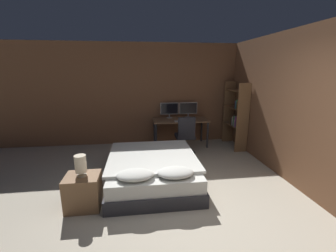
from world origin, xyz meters
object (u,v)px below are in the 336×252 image
(monitor_left, at_px, (169,109))
(nightstand, at_px, (83,192))
(computer_mouse, at_px, (193,120))
(monitor_right, at_px, (188,109))
(bookshelf, at_px, (237,113))
(bedside_lamp, at_px, (81,164))
(keyboard, at_px, (182,121))
(office_chair, at_px, (185,140))
(bed, at_px, (153,170))
(desk, at_px, (180,123))

(monitor_left, bearing_deg, nightstand, -120.56)
(nightstand, bearing_deg, computer_mouse, 46.95)
(nightstand, relative_size, computer_mouse, 7.28)
(monitor_right, relative_size, bookshelf, 0.29)
(monitor_right, relative_size, computer_mouse, 7.07)
(nightstand, relative_size, bedside_lamp, 1.61)
(monitor_left, distance_m, bookshelf, 1.78)
(nightstand, bearing_deg, keyboard, 50.81)
(bedside_lamp, height_order, keyboard, bedside_lamp)
(office_chair, xyz_separation_m, bookshelf, (1.43, 0.37, 0.53))
(bed, xyz_separation_m, bedside_lamp, (-1.07, -0.63, 0.44))
(bookshelf, bearing_deg, bedside_lamp, -146.08)
(bed, distance_m, bookshelf, 2.88)
(bedside_lamp, xyz_separation_m, office_chair, (1.93, 1.89, -0.31))
(keyboard, bearing_deg, office_chair, -91.78)
(bedside_lamp, relative_size, bookshelf, 0.19)
(keyboard, distance_m, office_chair, 0.60)
(computer_mouse, bearing_deg, desk, 140.99)
(monitor_left, xyz_separation_m, office_chair, (0.25, -0.96, -0.58))
(computer_mouse, bearing_deg, keyboard, 180.00)
(monitor_left, bearing_deg, keyboard, -60.47)
(monitor_right, bearing_deg, bedside_lamp, -127.77)
(office_chair, bearing_deg, bed, -124.24)
(bookshelf, bearing_deg, keyboard, 174.81)
(keyboard, bearing_deg, computer_mouse, 0.00)
(bedside_lamp, bearing_deg, monitor_right, 52.23)
(desk, xyz_separation_m, computer_mouse, (0.28, -0.23, 0.10))
(bed, distance_m, office_chair, 1.53)
(monitor_left, bearing_deg, bookshelf, -19.46)
(bed, distance_m, monitor_left, 2.41)
(computer_mouse, bearing_deg, bed, -123.41)
(office_chair, distance_m, bookshelf, 1.57)
(nightstand, bearing_deg, bed, 30.51)
(keyboard, height_order, computer_mouse, computer_mouse)
(nightstand, distance_m, desk, 3.28)
(bed, xyz_separation_m, monitor_left, (0.61, 2.22, 0.71))
(nightstand, xyz_separation_m, bookshelf, (3.36, 2.26, 0.66))
(computer_mouse, bearing_deg, nightstand, -133.05)
(bedside_lamp, bearing_deg, nightstand, 0.00)
(bedside_lamp, distance_m, office_chair, 2.72)
(bed, height_order, computer_mouse, computer_mouse)
(monitor_left, relative_size, keyboard, 1.28)
(keyboard, distance_m, bookshelf, 1.43)
(bookshelf, bearing_deg, monitor_right, 152.76)
(monitor_right, bearing_deg, computer_mouse, -87.35)
(bed, relative_size, office_chair, 1.98)
(bedside_lamp, height_order, bookshelf, bookshelf)
(bed, bearing_deg, bedside_lamp, -149.49)
(computer_mouse, bearing_deg, monitor_right, 92.65)
(desk, relative_size, bookshelf, 0.85)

